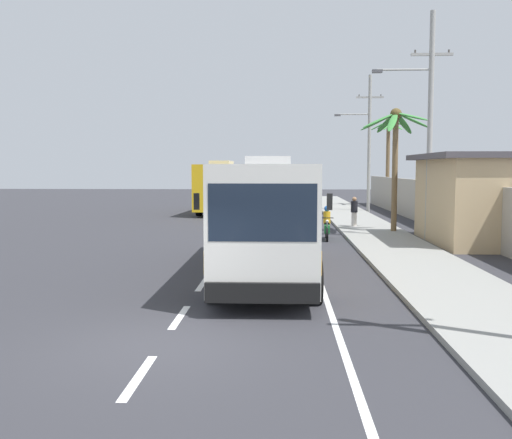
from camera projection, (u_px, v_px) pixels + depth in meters
ground_plane at (160, 345)px, 10.70m from camera, size 160.00×160.00×0.00m
sidewalk_kerb at (412, 259)px, 20.34m from camera, size 3.20×90.00×0.14m
lane_markings at (277, 242)px, 25.49m from camera, size 3.49×71.76×0.01m
boundary_wall at (484, 216)px, 24.05m from camera, size 0.24×60.00×2.55m
coach_bus_foreground at (268, 213)px, 17.62m from camera, size 3.00×10.63×3.62m
coach_bus_far_lane at (225, 186)px, 42.68m from camera, size 3.53×10.81×3.79m
motorcycle_beside_bus at (327, 226)px, 26.50m from camera, size 0.56×1.96×1.54m
pedestrian_near_kerb at (354, 211)px, 31.22m from camera, size 0.36×0.36×1.58m
utility_pole_mid at (428, 121)px, 25.93m from camera, size 3.53×0.24×10.16m
utility_pole_far at (368, 140)px, 42.69m from camera, size 3.55×0.24×10.04m
palm_nearest at (388, 145)px, 48.45m from camera, size 3.17×2.96×7.41m
palm_second at (395, 140)px, 28.59m from camera, size 3.55×3.29×6.19m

